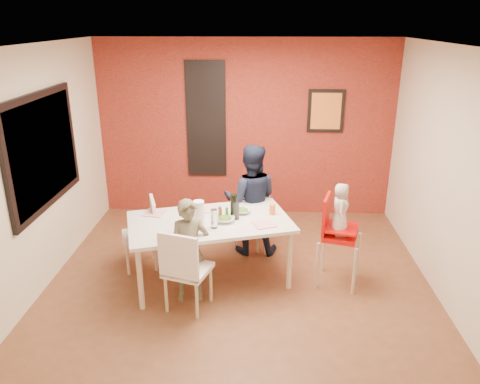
{
  "coord_description": "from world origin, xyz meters",
  "views": [
    {
      "loc": [
        0.23,
        -4.79,
        2.95
      ],
      "look_at": [
        0.0,
        0.3,
        1.05
      ],
      "focal_mm": 35.0,
      "sensor_mm": 36.0,
      "label": 1
    }
  ],
  "objects_px": {
    "wine_bottle": "(234,206)",
    "high_chair": "(336,232)",
    "chair_far": "(253,210)",
    "child_far": "(251,200)",
    "child_near": "(190,251)",
    "paper_towel_roll": "(199,213)",
    "chair_near": "(184,267)",
    "dining_table": "(210,226)",
    "toddler": "(340,209)",
    "chair_left": "(146,230)"
  },
  "relations": [
    {
      "from": "high_chair",
      "to": "toddler",
      "type": "bearing_deg",
      "value": -100.33
    },
    {
      "from": "chair_near",
      "to": "child_near",
      "type": "xyz_separation_m",
      "value": [
        0.03,
        0.24,
        0.06
      ]
    },
    {
      "from": "child_near",
      "to": "wine_bottle",
      "type": "bearing_deg",
      "value": 38.13
    },
    {
      "from": "dining_table",
      "to": "high_chair",
      "type": "bearing_deg",
      "value": 0.15
    },
    {
      "from": "child_near",
      "to": "wine_bottle",
      "type": "relative_size",
      "value": 4.03
    },
    {
      "from": "child_far",
      "to": "toddler",
      "type": "relative_size",
      "value": 2.42
    },
    {
      "from": "paper_towel_roll",
      "to": "child_far",
      "type": "bearing_deg",
      "value": 56.49
    },
    {
      "from": "child_near",
      "to": "toddler",
      "type": "xyz_separation_m",
      "value": [
        1.66,
        0.41,
        0.35
      ]
    },
    {
      "from": "high_chair",
      "to": "paper_towel_roll",
      "type": "xyz_separation_m",
      "value": [
        -1.56,
        -0.11,
        0.26
      ]
    },
    {
      "from": "chair_far",
      "to": "child_near",
      "type": "bearing_deg",
      "value": -95.85
    },
    {
      "from": "child_near",
      "to": "child_far",
      "type": "distance_m",
      "value": 1.34
    },
    {
      "from": "chair_near",
      "to": "wine_bottle",
      "type": "xyz_separation_m",
      "value": [
        0.47,
        0.75,
        0.38
      ]
    },
    {
      "from": "chair_far",
      "to": "child_near",
      "type": "distance_m",
      "value": 1.55
    },
    {
      "from": "wine_bottle",
      "to": "child_far",
      "type": "bearing_deg",
      "value": 74.3
    },
    {
      "from": "chair_near",
      "to": "child_far",
      "type": "distance_m",
      "value": 1.57
    },
    {
      "from": "dining_table",
      "to": "child_near",
      "type": "bearing_deg",
      "value": -112.4
    },
    {
      "from": "chair_near",
      "to": "chair_left",
      "type": "relative_size",
      "value": 1.06
    },
    {
      "from": "chair_near",
      "to": "paper_towel_roll",
      "type": "height_order",
      "value": "paper_towel_roll"
    },
    {
      "from": "dining_table",
      "to": "chair_left",
      "type": "height_order",
      "value": "chair_left"
    },
    {
      "from": "child_far",
      "to": "child_near",
      "type": "bearing_deg",
      "value": 62.12
    },
    {
      "from": "toddler",
      "to": "wine_bottle",
      "type": "height_order",
      "value": "toddler"
    },
    {
      "from": "high_chair",
      "to": "toddler",
      "type": "relative_size",
      "value": 1.76
    },
    {
      "from": "high_chair",
      "to": "child_far",
      "type": "bearing_deg",
      "value": 69.69
    },
    {
      "from": "dining_table",
      "to": "child_far",
      "type": "distance_m",
      "value": 0.88
    },
    {
      "from": "high_chair",
      "to": "wine_bottle",
      "type": "relative_size",
      "value": 3.68
    },
    {
      "from": "high_chair",
      "to": "child_near",
      "type": "distance_m",
      "value": 1.69
    },
    {
      "from": "high_chair",
      "to": "chair_left",
      "type": "bearing_deg",
      "value": 99.27
    },
    {
      "from": "dining_table",
      "to": "toddler",
      "type": "bearing_deg",
      "value": -0.4
    },
    {
      "from": "dining_table",
      "to": "child_near",
      "type": "xyz_separation_m",
      "value": [
        -0.18,
        -0.42,
        -0.11
      ]
    },
    {
      "from": "chair_left",
      "to": "child_far",
      "type": "height_order",
      "value": "child_far"
    },
    {
      "from": "wine_bottle",
      "to": "toddler",
      "type": "bearing_deg",
      "value": -4.61
    },
    {
      "from": "dining_table",
      "to": "toddler",
      "type": "height_order",
      "value": "toddler"
    },
    {
      "from": "chair_left",
      "to": "wine_bottle",
      "type": "bearing_deg",
      "value": 61.72
    },
    {
      "from": "chair_near",
      "to": "chair_left",
      "type": "distance_m",
      "value": 1.14
    },
    {
      "from": "chair_far",
      "to": "toddler",
      "type": "xyz_separation_m",
      "value": [
        1.0,
        -0.99,
        0.45
      ]
    },
    {
      "from": "child_far",
      "to": "wine_bottle",
      "type": "distance_m",
      "value": 0.71
    },
    {
      "from": "dining_table",
      "to": "chair_left",
      "type": "xyz_separation_m",
      "value": [
        -0.83,
        0.29,
        -0.2
      ]
    },
    {
      "from": "chair_far",
      "to": "chair_left",
      "type": "distance_m",
      "value": 1.49
    },
    {
      "from": "chair_far",
      "to": "high_chair",
      "type": "height_order",
      "value": "high_chair"
    },
    {
      "from": "dining_table",
      "to": "child_far",
      "type": "relative_size",
      "value": 1.39
    },
    {
      "from": "chair_far",
      "to": "child_far",
      "type": "height_order",
      "value": "child_far"
    },
    {
      "from": "chair_far",
      "to": "toddler",
      "type": "bearing_deg",
      "value": -25.47
    },
    {
      "from": "toddler",
      "to": "wine_bottle",
      "type": "bearing_deg",
      "value": 91.14
    },
    {
      "from": "chair_near",
      "to": "toddler",
      "type": "distance_m",
      "value": 1.85
    },
    {
      "from": "chair_left",
      "to": "wine_bottle",
      "type": "relative_size",
      "value": 3.05
    },
    {
      "from": "chair_near",
      "to": "chair_far",
      "type": "bearing_deg",
      "value": -94.88
    },
    {
      "from": "chair_far",
      "to": "paper_towel_roll",
      "type": "distance_m",
      "value": 1.3
    },
    {
      "from": "toddler",
      "to": "paper_towel_roll",
      "type": "distance_m",
      "value": 1.59
    },
    {
      "from": "wine_bottle",
      "to": "high_chair",
      "type": "bearing_deg",
      "value": -4.04
    },
    {
      "from": "child_far",
      "to": "toddler",
      "type": "height_order",
      "value": "child_far"
    }
  ]
}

